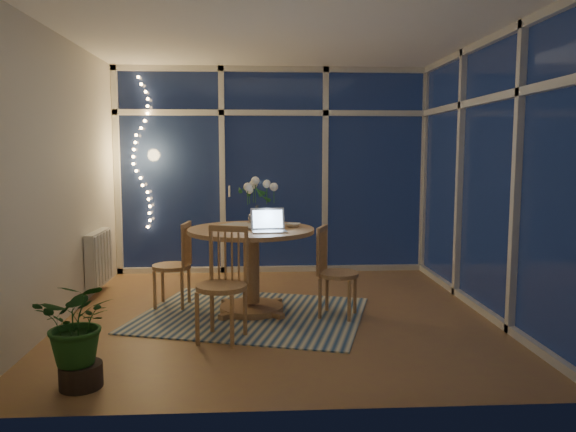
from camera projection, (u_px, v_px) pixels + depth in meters
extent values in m
plane|color=#9C7744|center=(281.00, 314.00, 5.34)|extent=(4.00, 4.00, 0.00)
plane|color=white|center=(281.00, 34.00, 5.05)|extent=(4.00, 4.00, 0.00)
cube|color=silver|center=(274.00, 171.00, 7.18)|extent=(4.00, 0.04, 2.60)
cube|color=silver|center=(297.00, 194.00, 3.21)|extent=(4.00, 0.04, 2.60)
cube|color=silver|center=(61.00, 179.00, 5.08)|extent=(0.04, 4.00, 2.60)
cube|color=silver|center=(492.00, 177.00, 5.31)|extent=(0.04, 4.00, 2.60)
cube|color=silver|center=(274.00, 171.00, 7.14)|extent=(4.00, 0.10, 2.60)
cube|color=silver|center=(487.00, 177.00, 5.31)|extent=(0.10, 4.00, 2.60)
cube|color=silver|center=(99.00, 258.00, 6.08)|extent=(0.10, 0.70, 0.58)
cube|color=black|center=(296.00, 239.00, 10.34)|extent=(12.00, 6.00, 0.10)
cube|color=#342013|center=(268.00, 186.00, 10.70)|extent=(11.00, 0.08, 1.80)
cube|color=#31333B|center=(277.00, 124.00, 13.54)|extent=(7.00, 3.00, 2.20)
sphere|color=#193116|center=(219.00, 223.00, 8.62)|extent=(0.90, 0.90, 0.90)
cube|color=beige|center=(252.00, 315.00, 5.32)|extent=(2.42, 2.14, 0.01)
cylinder|color=olive|center=(251.00, 271.00, 5.37)|extent=(1.49, 1.49, 0.82)
cube|color=olive|center=(172.00, 264.00, 5.57)|extent=(0.45, 0.45, 0.86)
cube|color=olive|center=(338.00, 272.00, 5.21)|extent=(0.52, 0.52, 0.87)
cube|color=olive|center=(221.00, 284.00, 4.56)|extent=(0.56, 0.56, 0.94)
imported|color=silver|center=(257.00, 214.00, 5.59)|extent=(0.25, 0.25, 0.21)
imported|color=silver|center=(293.00, 225.00, 5.42)|extent=(0.19, 0.19, 0.04)
cube|color=beige|center=(246.00, 226.00, 5.43)|extent=(0.52, 0.51, 0.02)
cube|color=black|center=(258.00, 229.00, 5.26)|extent=(0.12, 0.08, 0.01)
imported|color=#1B4D1D|center=(79.00, 331.00, 3.65)|extent=(0.55, 0.48, 0.76)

